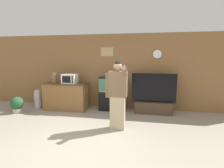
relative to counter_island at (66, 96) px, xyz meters
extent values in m
plane|color=gray|center=(1.41, -2.33, -0.47)|extent=(18.00, 18.00, 0.00)
cube|color=olive|center=(1.41, 0.58, 0.83)|extent=(10.00, 0.06, 2.60)
cube|color=tan|center=(1.34, 0.54, 1.52)|extent=(0.45, 0.02, 0.31)
cylinder|color=white|center=(3.05, 0.54, 1.44)|extent=(0.29, 0.03, 0.29)
cylinder|color=black|center=(3.05, 0.54, 1.44)|extent=(0.31, 0.01, 0.31)
cube|color=brown|center=(0.00, 0.00, -0.02)|extent=(1.46, 0.60, 0.90)
cube|color=#48321C|center=(0.00, 0.00, 0.45)|extent=(1.50, 0.64, 0.03)
cube|color=white|center=(0.18, -0.04, 0.62)|extent=(0.47, 0.37, 0.31)
cube|color=black|center=(0.14, -0.22, 0.62)|extent=(0.29, 0.01, 0.22)
cube|color=#2D2D33|center=(0.35, -0.22, 0.62)|extent=(0.05, 0.01, 0.25)
cube|color=olive|center=(-0.42, 0.02, 0.59)|extent=(0.13, 0.10, 0.26)
cylinder|color=#B7B7BC|center=(-0.47, 0.02, 0.77)|extent=(0.02, 0.02, 0.10)
cylinder|color=#B7B7BC|center=(-0.42, 0.02, 0.78)|extent=(0.02, 0.02, 0.11)
cylinder|color=#B7B7BC|center=(-0.38, 0.02, 0.76)|extent=(0.02, 0.02, 0.08)
cylinder|color=#B7B7BC|center=(-0.47, 0.06, 0.76)|extent=(0.02, 0.02, 0.07)
cylinder|color=#B7B7BC|center=(-0.42, 0.06, 0.77)|extent=(0.02, 0.02, 0.10)
cylinder|color=#B7B7BC|center=(-0.38, 0.06, 0.77)|extent=(0.02, 0.02, 0.09)
cube|color=black|center=(1.57, 0.22, -0.14)|extent=(0.83, 0.42, 0.65)
cube|color=#937F5B|center=(1.57, 0.22, 0.21)|extent=(0.81, 0.40, 0.04)
cube|color=#387556|center=(1.57, 0.22, 0.43)|extent=(0.80, 0.40, 0.46)
cube|color=black|center=(1.57, 0.22, 0.65)|extent=(0.83, 0.42, 0.03)
cube|color=#4C3828|center=(2.96, 0.12, -0.28)|extent=(1.17, 0.40, 0.38)
cube|color=black|center=(2.96, 0.12, 0.37)|extent=(1.38, 0.05, 0.91)
cube|color=black|center=(2.96, 0.15, 0.37)|extent=(1.41, 0.01, 0.94)
cube|color=#BCAD89|center=(2.02, -1.31, -0.05)|extent=(0.37, 0.20, 0.84)
cube|color=brown|center=(2.02, -1.31, 0.69)|extent=(0.46, 0.22, 0.63)
sphere|color=tan|center=(2.02, -1.31, 1.13)|extent=(0.21, 0.21, 0.21)
sphere|color=black|center=(2.02, -1.31, 1.18)|extent=(0.17, 0.17, 0.17)
cylinder|color=brown|center=(1.77, -1.31, 0.65)|extent=(0.12, 0.12, 0.60)
cylinder|color=brown|center=(2.21, -1.45, 1.01)|extent=(0.11, 0.33, 0.28)
cylinder|color=white|center=(2.21, -1.47, 1.11)|extent=(0.02, 0.06, 0.11)
cylinder|color=#2856B2|center=(2.21, -1.49, 1.17)|extent=(0.02, 0.03, 0.05)
cylinder|color=#B2A899|center=(-1.43, -0.65, -0.39)|extent=(0.30, 0.30, 0.15)
sphere|color=#23512D|center=(-1.43, -0.65, -0.15)|extent=(0.41, 0.41, 0.41)
cylinder|color=#B7B7BC|center=(-1.07, -0.04, -0.21)|extent=(0.26, 0.26, 0.52)
sphere|color=#ADADB2|center=(-1.07, -0.04, 0.09)|extent=(0.25, 0.25, 0.25)
camera|label=1|loc=(2.70, -5.50, 1.37)|focal=28.00mm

